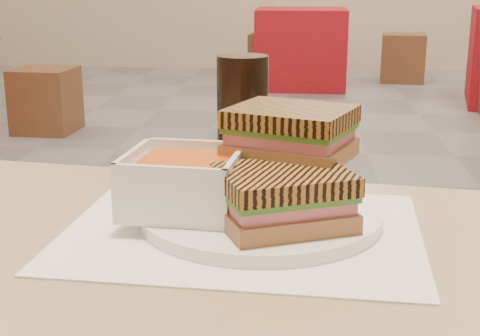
# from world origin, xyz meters

# --- Properties ---
(tray_liner) EXTENTS (0.41, 0.33, 0.00)m
(tray_liner) POSITION_xyz_m (0.01, -2.01, 0.75)
(tray_liner) COLOR white
(tray_liner) RESTS_ON main_table
(plate) EXTENTS (0.28, 0.28, 0.01)m
(plate) POSITION_xyz_m (0.03, -1.98, 0.76)
(plate) COLOR white
(plate) RESTS_ON tray_liner
(soup_bowl) EXTENTS (0.14, 0.14, 0.07)m
(soup_bowl) POSITION_xyz_m (-0.05, -1.99, 0.80)
(soup_bowl) COLOR white
(soup_bowl) RESTS_ON plate
(panini_lower) EXTENTS (0.17, 0.15, 0.06)m
(panini_lower) POSITION_xyz_m (0.06, -2.03, 0.80)
(panini_lower) COLOR #9B6944
(panini_lower) RESTS_ON plate
(panini_upper) EXTENTS (0.17, 0.15, 0.06)m
(panini_upper) POSITION_xyz_m (0.06, -1.94, 0.85)
(panini_upper) COLOR #9B6944
(panini_upper) RESTS_ON panini_lower
(cola_glass) EXTENTS (0.08, 0.08, 0.16)m
(cola_glass) POSITION_xyz_m (-0.01, -1.73, 0.83)
(cola_glass) COLOR black
(cola_glass) RESTS_ON main_table
(bg_table_2) EXTENTS (0.82, 0.82, 0.72)m
(bg_table_2) POSITION_xyz_m (0.11, 3.76, 0.36)
(bg_table_2) COLOR #A0040F
(bg_table_2) RESTS_ON ground
(bg_chair_0r) EXTENTS (0.40, 0.40, 0.42)m
(bg_chair_0r) POSITION_xyz_m (-1.59, 1.70, 0.21)
(bg_chair_0r) COLOR brown
(bg_chair_0r) RESTS_ON ground
(bg_chair_2l) EXTENTS (0.44, 0.44, 0.46)m
(bg_chair_2l) POSITION_xyz_m (-0.18, 4.12, 0.23)
(bg_chair_2l) COLOR brown
(bg_chair_2l) RESTS_ON ground
(bg_chair_2r) EXTENTS (0.46, 0.46, 0.46)m
(bg_chair_2r) POSITION_xyz_m (1.10, 4.16, 0.23)
(bg_chair_2r) COLOR brown
(bg_chair_2r) RESTS_ON ground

